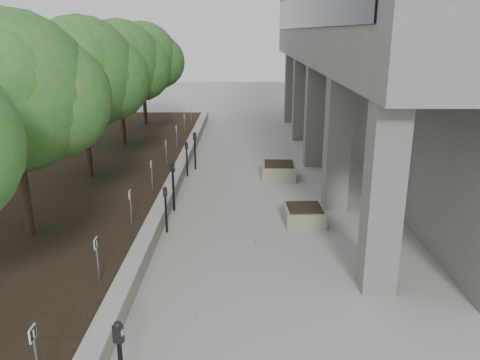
{
  "coord_description": "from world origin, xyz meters",
  "views": [
    {
      "loc": [
        0.58,
        -8.26,
        5.26
      ],
      "look_at": [
        0.47,
        5.31,
        1.09
      ],
      "focal_mm": 36.21,
      "sensor_mm": 36.0,
      "label": 1
    }
  ],
  "objects_px": {
    "planter_front": "(304,215)",
    "planter_back": "(279,170)",
    "crabapple_tree_3": "(83,98)",
    "parking_meter_2": "(166,210)",
    "parking_meter_3": "(173,186)",
    "crabapple_tree_2": "(17,126)",
    "parking_meter_4": "(187,159)",
    "crabapple_tree_4": "(120,83)",
    "crabapple_tree_5": "(143,73)",
    "parking_meter_5": "(195,151)"
  },
  "relations": [
    {
      "from": "parking_meter_5",
      "to": "crabapple_tree_5",
      "type": "bearing_deg",
      "value": 96.35
    },
    {
      "from": "planter_front",
      "to": "parking_meter_2",
      "type": "bearing_deg",
      "value": -170.25
    },
    {
      "from": "parking_meter_2",
      "to": "planter_back",
      "type": "distance_m",
      "value": 6.2
    },
    {
      "from": "crabapple_tree_4",
      "to": "planter_front",
      "type": "height_order",
      "value": "crabapple_tree_4"
    },
    {
      "from": "crabapple_tree_3",
      "to": "parking_meter_2",
      "type": "relative_size",
      "value": 4.12
    },
    {
      "from": "crabapple_tree_5",
      "to": "parking_meter_5",
      "type": "relative_size",
      "value": 3.61
    },
    {
      "from": "crabapple_tree_2",
      "to": "parking_meter_5",
      "type": "relative_size",
      "value": 3.61
    },
    {
      "from": "parking_meter_4",
      "to": "planter_front",
      "type": "distance_m",
      "value": 6.08
    },
    {
      "from": "parking_meter_2",
      "to": "parking_meter_3",
      "type": "bearing_deg",
      "value": 72.59
    },
    {
      "from": "crabapple_tree_3",
      "to": "parking_meter_3",
      "type": "xyz_separation_m",
      "value": [
        3.25,
        -2.35,
        -2.34
      ]
    },
    {
      "from": "crabapple_tree_4",
      "to": "parking_meter_4",
      "type": "distance_m",
      "value": 5.5
    },
    {
      "from": "crabapple_tree_4",
      "to": "parking_meter_2",
      "type": "height_order",
      "value": "crabapple_tree_4"
    },
    {
      "from": "crabapple_tree_2",
      "to": "parking_meter_3",
      "type": "distance_m",
      "value": 4.8
    },
    {
      "from": "crabapple_tree_4",
      "to": "parking_meter_3",
      "type": "height_order",
      "value": "crabapple_tree_4"
    },
    {
      "from": "crabapple_tree_3",
      "to": "crabapple_tree_4",
      "type": "height_order",
      "value": "same"
    },
    {
      "from": "parking_meter_3",
      "to": "crabapple_tree_3",
      "type": "bearing_deg",
      "value": 157.56
    },
    {
      "from": "crabapple_tree_2",
      "to": "crabapple_tree_3",
      "type": "xyz_separation_m",
      "value": [
        0.0,
        5.0,
        0.0
      ]
    },
    {
      "from": "crabapple_tree_5",
      "to": "parking_meter_4",
      "type": "xyz_separation_m",
      "value": [
        3.25,
        -8.7,
        -2.45
      ]
    },
    {
      "from": "parking_meter_4",
      "to": "crabapple_tree_2",
      "type": "bearing_deg",
      "value": -115.95
    },
    {
      "from": "crabapple_tree_2",
      "to": "crabapple_tree_5",
      "type": "xyz_separation_m",
      "value": [
        0.0,
        15.0,
        0.0
      ]
    },
    {
      "from": "planter_front",
      "to": "crabapple_tree_5",
      "type": "bearing_deg",
      "value": 117.98
    },
    {
      "from": "parking_meter_2",
      "to": "parking_meter_4",
      "type": "relative_size",
      "value": 0.98
    },
    {
      "from": "crabapple_tree_3",
      "to": "crabapple_tree_5",
      "type": "bearing_deg",
      "value": 90.0
    },
    {
      "from": "crabapple_tree_2",
      "to": "planter_back",
      "type": "relative_size",
      "value": 4.36
    },
    {
      "from": "parking_meter_4",
      "to": "parking_meter_5",
      "type": "xyz_separation_m",
      "value": [
        0.21,
        0.99,
        0.08
      ]
    },
    {
      "from": "crabapple_tree_5",
      "to": "parking_meter_2",
      "type": "height_order",
      "value": "crabapple_tree_5"
    },
    {
      "from": "parking_meter_5",
      "to": "planter_front",
      "type": "height_order",
      "value": "parking_meter_5"
    },
    {
      "from": "crabapple_tree_5",
      "to": "parking_meter_4",
      "type": "bearing_deg",
      "value": -69.52
    },
    {
      "from": "crabapple_tree_3",
      "to": "parking_meter_2",
      "type": "height_order",
      "value": "crabapple_tree_3"
    },
    {
      "from": "crabapple_tree_3",
      "to": "parking_meter_3",
      "type": "distance_m",
      "value": 4.64
    },
    {
      "from": "crabapple_tree_5",
      "to": "parking_meter_4",
      "type": "distance_m",
      "value": 9.6
    },
    {
      "from": "crabapple_tree_5",
      "to": "parking_meter_4",
      "type": "relative_size",
      "value": 4.05
    },
    {
      "from": "crabapple_tree_4",
      "to": "crabapple_tree_5",
      "type": "bearing_deg",
      "value": 90.0
    },
    {
      "from": "crabapple_tree_5",
      "to": "parking_meter_3",
      "type": "bearing_deg",
      "value": -75.26
    },
    {
      "from": "crabapple_tree_2",
      "to": "parking_meter_3",
      "type": "xyz_separation_m",
      "value": [
        3.25,
        2.65,
        -2.34
      ]
    },
    {
      "from": "crabapple_tree_5",
      "to": "planter_back",
      "type": "xyz_separation_m",
      "value": [
        6.69,
        -8.88,
        -2.83
      ]
    },
    {
      "from": "crabapple_tree_2",
      "to": "crabapple_tree_5",
      "type": "distance_m",
      "value": 15.0
    },
    {
      "from": "crabapple_tree_2",
      "to": "crabapple_tree_4",
      "type": "distance_m",
      "value": 10.0
    },
    {
      "from": "planter_front",
      "to": "crabapple_tree_2",
      "type": "bearing_deg",
      "value": -167.19
    },
    {
      "from": "parking_meter_3",
      "to": "planter_back",
      "type": "xyz_separation_m",
      "value": [
        3.44,
        3.47,
        -0.49
      ]
    },
    {
      "from": "crabapple_tree_3",
      "to": "planter_back",
      "type": "height_order",
      "value": "crabapple_tree_3"
    },
    {
      "from": "parking_meter_3",
      "to": "parking_meter_4",
      "type": "relative_size",
      "value": 1.17
    },
    {
      "from": "crabapple_tree_2",
      "to": "planter_back",
      "type": "xyz_separation_m",
      "value": [
        6.69,
        6.12,
        -2.83
      ]
    },
    {
      "from": "crabapple_tree_2",
      "to": "crabapple_tree_5",
      "type": "relative_size",
      "value": 1.0
    },
    {
      "from": "crabapple_tree_4",
      "to": "planter_back",
      "type": "distance_m",
      "value": 8.24
    },
    {
      "from": "planter_front",
      "to": "crabapple_tree_4",
      "type": "bearing_deg",
      "value": 130.3
    },
    {
      "from": "planter_front",
      "to": "planter_back",
      "type": "xyz_separation_m",
      "value": [
        -0.41,
        4.5,
        0.03
      ]
    },
    {
      "from": "parking_meter_4",
      "to": "planter_back",
      "type": "bearing_deg",
      "value": -1.68
    },
    {
      "from": "crabapple_tree_5",
      "to": "parking_meter_3",
      "type": "height_order",
      "value": "crabapple_tree_5"
    },
    {
      "from": "crabapple_tree_3",
      "to": "parking_meter_5",
      "type": "xyz_separation_m",
      "value": [
        3.46,
        2.29,
        -2.37
      ]
    }
  ]
}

